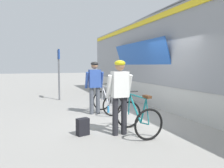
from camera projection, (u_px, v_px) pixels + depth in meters
ground_plane at (138, 117)px, 6.83m from camera, size 80.00×80.00×0.00m
cyclist_near_in_white at (120, 91)px, 5.01m from camera, size 0.61×0.31×1.76m
cyclist_far_in_blue at (95, 83)px, 7.18m from camera, size 0.61×0.31×1.76m
bicycle_near_teal at (138, 117)px, 5.14m from camera, size 0.73×1.08×0.99m
bicycle_far_silver at (107, 101)px, 7.38m from camera, size 0.75×1.10×0.99m
backpack_on_platform at (83, 127)px, 5.04m from camera, size 0.32×0.25×0.40m
water_bottle_near_the_bikes at (108, 109)px, 7.46m from camera, size 0.08×0.08×0.22m
water_bottle_by_the_backpack at (88, 129)px, 5.16m from camera, size 0.08×0.08×0.23m
platform_sign_post at (59, 66)px, 10.02m from camera, size 0.08×0.70×2.40m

